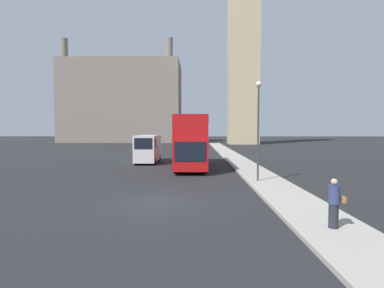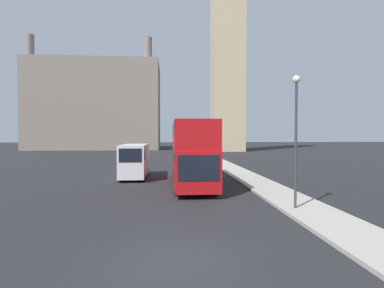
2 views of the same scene
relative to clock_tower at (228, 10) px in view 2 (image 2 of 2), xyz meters
name	(u,v)px [view 2 (image 2 of 2)]	position (x,y,z in m)	size (l,w,h in m)	color
ground_plane	(175,261)	(-13.04, -58.86, -31.82)	(300.00, 300.00, 0.00)	black
clock_tower	(228,10)	(0.00, 0.00, 0.00)	(7.44, 7.61, 61.97)	tan
building_block_distant	(97,106)	(-31.77, 12.17, -20.72)	(32.01, 15.59, 26.97)	slate
red_double_decker_bus	(192,150)	(-11.60, -45.99, -29.35)	(2.61, 10.36, 4.43)	#B71114
white_van	(135,160)	(-16.03, -42.31, -30.34)	(2.00, 5.55, 2.77)	silver
street_lamp	(296,122)	(-7.35, -53.76, -27.68)	(0.36, 0.36, 6.12)	#38383D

